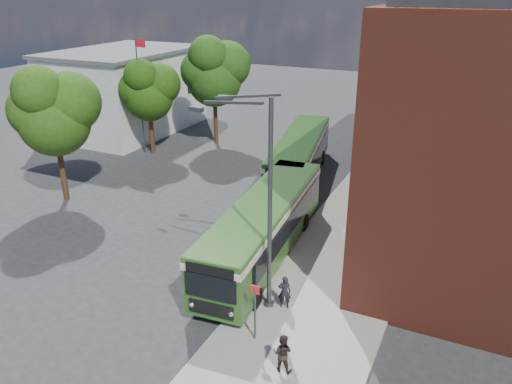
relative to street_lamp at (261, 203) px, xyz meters
The scene contains 14 objects.
ground 7.10m from the street_lamp, 157.54° to the left, with size 120.00×120.00×0.00m, color #2C2B2E.
pavement 11.27m from the street_lamp, 77.80° to the left, with size 6.00×48.00×0.15m, color gray.
kerb_line 11.12m from the street_lamp, 95.07° to the left, with size 0.12×48.00×0.01m, color beige.
white_building 30.38m from the street_lamp, 138.79° to the left, with size 9.40×13.40×7.30m.
flagpole 22.89m from the street_lamp, 139.05° to the left, with size 0.95×0.10×9.00m.
street_lamp is the anchor object (origin of this frame).
bus_stop_sign 4.02m from the street_lamp, 70.87° to the right, with size 0.35×0.08×2.52m.
bus_front 5.16m from the street_lamp, 112.77° to the left, with size 3.60×12.64×3.02m.
bus_rear 15.71m from the street_lamp, 104.76° to the left, with size 4.85×12.68×3.02m.
pedestrian_a 4.03m from the street_lamp, ahead, with size 0.54×0.36×1.49m, color black.
pedestrian_b 5.63m from the street_lamp, 54.65° to the right, with size 0.72×0.56×1.48m, color black.
tree_left 16.76m from the street_lamp, 162.54° to the left, with size 5.03×4.78×8.49m.
tree_mid 22.61m from the street_lamp, 137.61° to the left, with size 4.47×4.25×7.54m.
tree_right 23.94m from the street_lamp, 124.03° to the left, with size 5.34×5.08×9.01m.
Camera 1 is at (12.25, -18.16, 12.73)m, focal length 35.00 mm.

